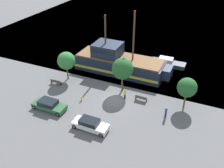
{
  "coord_description": "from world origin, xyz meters",
  "views": [
    {
      "loc": [
        12.21,
        -28.12,
        21.54
      ],
      "look_at": [
        -1.35,
        2.0,
        1.2
      ],
      "focal_mm": 40.0,
      "sensor_mm": 36.0,
      "label": 1
    }
  ],
  "objects": [
    {
      "name": "pirate_ship",
      "position": [
        -2.91,
        8.34,
        1.8
      ],
      "size": [
        16.99,
        5.19,
        11.13
      ],
      "color": "#192338",
      "rests_on": "water_surface"
    },
    {
      "name": "parked_car_curb_front",
      "position": [
        -0.19,
        -7.27,
        0.71
      ],
      "size": [
        4.68,
        1.82,
        1.44
      ],
      "color": "white",
      "rests_on": "ground_plane"
    },
    {
      "name": "pedestrian_walking_near",
      "position": [
        7.97,
        -1.14,
        0.86
      ],
      "size": [
        0.32,
        0.32,
        1.7
      ],
      "color": "#232838",
      "rests_on": "ground_plane"
    },
    {
      "name": "moored_boat_dockside",
      "position": [
        4.56,
        14.17,
        0.54
      ],
      "size": [
        6.36,
        2.02,
        1.44
      ],
      "color": "#2D333D",
      "rests_on": "water_surface"
    },
    {
      "name": "ground_plane",
      "position": [
        0.0,
        0.0,
        0.0
      ],
      "size": [
        160.0,
        160.0,
        0.0
      ],
      "primitive_type": "plane",
      "color": "#5B5B5E"
    },
    {
      "name": "tree_row_midwest",
      "position": [
        9.77,
        2.42,
        3.2
      ],
      "size": [
        2.74,
        2.74,
        4.58
      ],
      "color": "brown",
      "rests_on": "ground_plane"
    },
    {
      "name": "pedestrian_walking_far",
      "position": [
        1.36,
        0.64,
        0.85
      ],
      "size": [
        0.32,
        0.32,
        1.68
      ],
      "color": "#232838",
      "rests_on": "ground_plane"
    },
    {
      "name": "parked_car_curb_mid",
      "position": [
        -7.47,
        -6.0,
        0.7
      ],
      "size": [
        4.88,
        2.01,
        1.41
      ],
      "color": "#2D5B38",
      "rests_on": "ground_plane"
    },
    {
      "name": "tree_row_east",
      "position": [
        -9.68,
        2.28,
        3.39
      ],
      "size": [
        2.94,
        2.94,
        4.88
      ],
      "color": "brown",
      "rests_on": "ground_plane"
    },
    {
      "name": "bench_promenade_west",
      "position": [
        3.71,
        1.28,
        0.44
      ],
      "size": [
        1.79,
        0.45,
        0.85
      ],
      "color": "#4C4742",
      "rests_on": "ground_plane"
    },
    {
      "name": "water_surface",
      "position": [
        0.0,
        44.0,
        0.0
      ],
      "size": [
        80.0,
        80.0,
        0.0
      ],
      "primitive_type": "plane",
      "color": "#38667F",
      "rests_on": "ground"
    },
    {
      "name": "tree_row_mideast",
      "position": [
        0.05,
        2.75,
        3.83
      ],
      "size": [
        3.29,
        3.29,
        5.48
      ],
      "color": "brown",
      "rests_on": "ground_plane"
    },
    {
      "name": "bench_promenade_east",
      "position": [
        -10.51,
        -0.05,
        0.45
      ],
      "size": [
        1.94,
        0.45,
        0.85
      ],
      "color": "#4C4742",
      "rests_on": "ground_plane"
    },
    {
      "name": "fire_hydrant",
      "position": [
        -4.35,
        -2.35,
        0.41
      ],
      "size": [
        0.42,
        0.25,
        0.76
      ],
      "color": "yellow",
      "rests_on": "ground_plane"
    }
  ]
}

